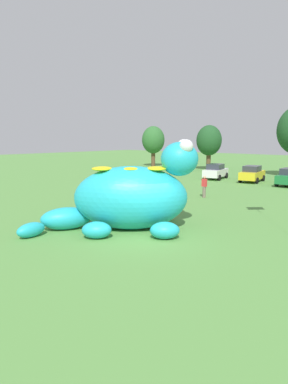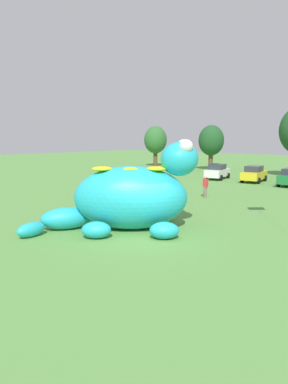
# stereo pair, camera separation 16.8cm
# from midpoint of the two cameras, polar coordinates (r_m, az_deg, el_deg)

# --- Properties ---
(ground_plane) EXTENTS (160.00, 160.00, 0.00)m
(ground_plane) POSITION_cam_midpoint_polar(r_m,az_deg,el_deg) (16.61, 0.42, -7.37)
(ground_plane) COLOR #568E42
(giant_inflatable_creature) EXTENTS (6.85, 8.29, 4.60)m
(giant_inflatable_creature) POSITION_cam_midpoint_polar(r_m,az_deg,el_deg) (17.59, -1.97, -0.81)
(giant_inflatable_creature) COLOR #23B2C6
(giant_inflatable_creature) RESTS_ON ground
(car_white) EXTENTS (2.53, 4.36, 1.72)m
(car_white) POSITION_cam_midpoint_polar(r_m,az_deg,el_deg) (39.75, 12.21, 3.34)
(car_white) COLOR white
(car_white) RESTS_ON ground
(car_yellow) EXTENTS (2.41, 4.31, 1.72)m
(car_yellow) POSITION_cam_midpoint_polar(r_m,az_deg,el_deg) (38.18, 17.91, 2.88)
(car_yellow) COLOR yellow
(car_yellow) RESTS_ON ground
(tree_far_left) EXTENTS (3.63, 3.63, 6.44)m
(tree_far_left) POSITION_cam_midpoint_polar(r_m,az_deg,el_deg) (55.83, 2.00, 8.59)
(tree_far_left) COLOR brown
(tree_far_left) RESTS_ON ground
(tree_left) EXTENTS (3.60, 3.60, 6.40)m
(tree_left) POSITION_cam_midpoint_polar(r_m,az_deg,el_deg) (50.59, 11.18, 8.34)
(tree_left) COLOR brown
(tree_left) RESTS_ON ground
(spectator_near_inflatable) EXTENTS (0.38, 0.26, 1.71)m
(spectator_near_inflatable) POSITION_cam_midpoint_polar(r_m,az_deg,el_deg) (27.32, 10.31, 0.84)
(spectator_near_inflatable) COLOR #726656
(spectator_near_inflatable) RESTS_ON ground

